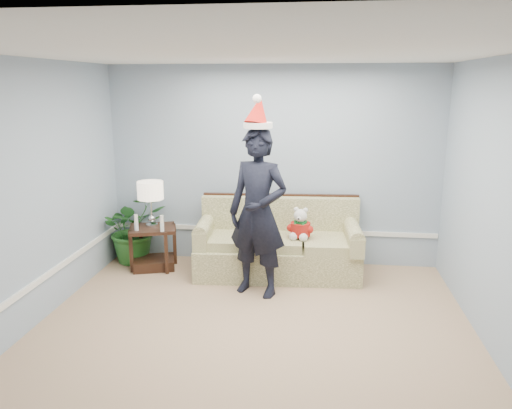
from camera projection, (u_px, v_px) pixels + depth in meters
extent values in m
cube|color=tan|center=(247.00, 352.00, 4.69)|extent=(4.50, 5.00, 0.02)
cube|color=white|center=(245.00, 50.00, 4.05)|extent=(4.50, 5.00, 0.02)
cube|color=#8F9EB6|center=(273.00, 166.00, 6.79)|extent=(4.50, 0.02, 2.70)
cube|color=#8F9EB6|center=(153.00, 372.00, 1.95)|extent=(4.50, 0.02, 2.70)
cube|color=#8F9EB6|center=(7.00, 205.00, 4.65)|extent=(0.02, 5.00, 2.70)
cube|color=white|center=(272.00, 230.00, 6.98)|extent=(4.48, 0.03, 0.06)
cube|color=white|center=(20.00, 294.00, 4.86)|extent=(0.03, 4.98, 0.06)
cube|color=brown|center=(277.00, 259.00, 6.56)|extent=(2.16, 1.03, 0.40)
cube|color=brown|center=(228.00, 239.00, 6.52)|extent=(0.66, 0.76, 0.12)
cube|color=brown|center=(277.00, 241.00, 6.45)|extent=(0.66, 0.76, 0.12)
cube|color=brown|center=(328.00, 243.00, 6.37)|extent=(0.66, 0.76, 0.12)
cube|color=brown|center=(280.00, 217.00, 6.77)|extent=(2.12, 0.33, 0.56)
cube|color=black|center=(281.00, 196.00, 6.77)|extent=(2.11, 0.19, 0.05)
cube|color=brown|center=(205.00, 233.00, 6.60)|extent=(0.23, 0.91, 0.24)
cube|color=brown|center=(353.00, 239.00, 6.36)|extent=(0.23, 0.91, 0.24)
cube|color=#321D12|center=(152.00, 229.00, 6.68)|extent=(0.72, 0.66, 0.05)
cube|color=#321D12|center=(154.00, 263.00, 6.79)|extent=(0.65, 0.58, 0.13)
cube|color=#321D12|center=(131.00, 251.00, 6.59)|extent=(0.06, 0.06, 0.58)
cube|color=#321D12|center=(166.00, 253.00, 6.53)|extent=(0.06, 0.06, 0.58)
cube|color=#321D12|center=(141.00, 242.00, 6.96)|extent=(0.06, 0.06, 0.58)
cube|color=#321D12|center=(175.00, 244.00, 6.90)|extent=(0.06, 0.06, 0.58)
cylinder|color=silver|center=(152.00, 225.00, 6.71)|extent=(0.16, 0.16, 0.03)
sphere|color=silver|center=(152.00, 219.00, 6.69)|extent=(0.10, 0.10, 0.10)
cylinder|color=silver|center=(151.00, 208.00, 6.65)|extent=(0.03, 0.03, 0.34)
cylinder|color=#F7E3C6|center=(150.00, 190.00, 6.60)|extent=(0.34, 0.34, 0.24)
cylinder|color=silver|center=(136.00, 226.00, 6.51)|extent=(0.05, 0.05, 0.12)
cylinder|color=white|center=(136.00, 218.00, 6.49)|extent=(0.05, 0.05, 0.10)
cylinder|color=silver|center=(162.00, 227.00, 6.47)|extent=(0.05, 0.05, 0.12)
cylinder|color=white|center=(162.00, 219.00, 6.44)|extent=(0.05, 0.05, 0.10)
imported|color=#235F22|center=(134.00, 228.00, 6.96)|extent=(1.15, 1.13, 0.97)
imported|color=black|center=(258.00, 213.00, 5.77)|extent=(0.84, 0.69, 1.98)
cylinder|color=silver|center=(258.00, 125.00, 5.53)|extent=(0.44, 0.44, 0.06)
cone|color=#AF2612|center=(258.00, 110.00, 5.52)|extent=(0.40, 0.44, 0.38)
sphere|color=silver|center=(257.00, 99.00, 5.38)|extent=(0.10, 0.10, 0.10)
sphere|color=silver|center=(300.00, 229.00, 6.36)|extent=(0.24, 0.24, 0.24)
cylinder|color=#AF2612|center=(300.00, 229.00, 6.36)|extent=(0.30, 0.30, 0.17)
cylinder|color=#105C24|center=(301.00, 222.00, 6.33)|extent=(0.20, 0.20, 0.03)
sphere|color=silver|center=(295.00, 237.00, 6.28)|extent=(0.11, 0.11, 0.11)
sphere|color=silver|center=(305.00, 237.00, 6.26)|extent=(0.11, 0.11, 0.11)
sphere|color=silver|center=(301.00, 216.00, 6.31)|extent=(0.17, 0.17, 0.17)
sphere|color=black|center=(300.00, 219.00, 6.21)|extent=(0.02, 0.02, 0.02)
sphere|color=silver|center=(296.00, 210.00, 6.30)|extent=(0.07, 0.07, 0.07)
sphere|color=silver|center=(305.00, 210.00, 6.29)|extent=(0.07, 0.07, 0.07)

